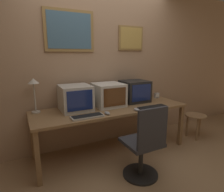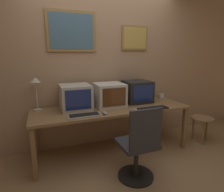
{
  "view_description": "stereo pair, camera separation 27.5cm",
  "coord_description": "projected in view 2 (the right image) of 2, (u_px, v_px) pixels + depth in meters",
  "views": [
    {
      "loc": [
        -1.22,
        -1.56,
        1.49
      ],
      "look_at": [
        0.0,
        0.83,
        0.89
      ],
      "focal_mm": 30.0,
      "sensor_mm": 36.0,
      "label": 1
    },
    {
      "loc": [
        -0.97,
        -1.67,
        1.49
      ],
      "look_at": [
        0.0,
        0.83,
        0.89
      ],
      "focal_mm": 30.0,
      "sensor_mm": 36.0,
      "label": 2
    }
  ],
  "objects": [
    {
      "name": "monitor_right",
      "position": [
        137.0,
        92.0,
        3.09
      ],
      "size": [
        0.43,
        0.39,
        0.35
      ],
      "color": "black",
      "rests_on": "desk"
    },
    {
      "name": "monitor_center",
      "position": [
        109.0,
        95.0,
        2.86
      ],
      "size": [
        0.43,
        0.44,
        0.35
      ],
      "color": "beige",
      "rests_on": "desk"
    },
    {
      "name": "mouse_far_corner",
      "position": [
        136.0,
        110.0,
        2.59
      ],
      "size": [
        0.06,
        0.11,
        0.04
      ],
      "color": "gray",
      "rests_on": "desk"
    },
    {
      "name": "desk_clock",
      "position": [
        161.0,
        96.0,
        3.32
      ],
      "size": [
        0.09,
        0.05,
        0.09
      ],
      "color": "#B7B2AD",
      "rests_on": "desk"
    },
    {
      "name": "desk_lamp",
      "position": [
        35.0,
        85.0,
        2.58
      ],
      "size": [
        0.15,
        0.15,
        0.47
      ],
      "color": "#B2A899",
      "rests_on": "desk"
    },
    {
      "name": "keyboard_side",
      "position": [
        153.0,
        108.0,
        2.71
      ],
      "size": [
        0.45,
        0.14,
        0.03
      ],
      "color": "black",
      "rests_on": "desk"
    },
    {
      "name": "ground_plane",
      "position": [
        138.0,
        184.0,
        2.19
      ],
      "size": [
        14.0,
        14.0,
        0.0
      ],
      "primitive_type": "plane",
      "color": "#93704C"
    },
    {
      "name": "office_chair",
      "position": [
        139.0,
        149.0,
        2.19
      ],
      "size": [
        0.44,
        0.44,
        0.92
      ],
      "color": "black",
      "rests_on": "ground_plane"
    },
    {
      "name": "keyboard_main",
      "position": [
        84.0,
        116.0,
        2.39
      ],
      "size": [
        0.41,
        0.16,
        0.03
      ],
      "color": "#A8A399",
      "rests_on": "desk"
    },
    {
      "name": "desk",
      "position": [
        112.0,
        111.0,
        2.8
      ],
      "size": [
        2.31,
        0.74,
        0.71
      ],
      "color": "olive",
      "rests_on": "ground_plane"
    },
    {
      "name": "wall_back",
      "position": [
        102.0,
        65.0,
        3.05
      ],
      "size": [
        8.0,
        0.08,
        2.6
      ],
      "color": "tan",
      "rests_on": "ground_plane"
    },
    {
      "name": "monitor_left",
      "position": [
        76.0,
        97.0,
        2.69
      ],
      "size": [
        0.42,
        0.43,
        0.35
      ],
      "color": "#B7B2A8",
      "rests_on": "desk"
    },
    {
      "name": "side_stool",
      "position": [
        202.0,
        123.0,
        3.2
      ],
      "size": [
        0.37,
        0.37,
        0.43
      ],
      "color": "#8E6B47",
      "rests_on": "ground_plane"
    },
    {
      "name": "mouse_near_keyboard",
      "position": [
        105.0,
        113.0,
        2.48
      ],
      "size": [
        0.06,
        0.12,
        0.04
      ],
      "color": "gray",
      "rests_on": "desk"
    }
  ]
}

